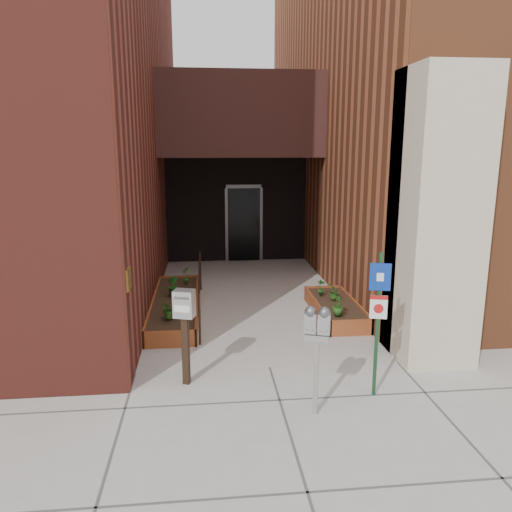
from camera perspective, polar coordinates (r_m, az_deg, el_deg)
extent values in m
plane|color=#9E9991|center=(7.74, 1.57, -12.62)|extent=(80.00, 80.00, 0.00)
cube|color=brown|center=(15.80, 21.17, 17.97)|extent=(8.00, 13.70, 10.00)
cube|color=beige|center=(8.02, 19.89, 3.99)|extent=(1.10, 1.20, 4.40)
cube|color=black|center=(12.99, -1.93, 15.68)|extent=(4.20, 2.00, 2.00)
cube|color=black|center=(14.48, -2.25, 5.44)|extent=(4.00, 0.30, 3.00)
cube|color=black|center=(14.38, -1.39, 3.59)|extent=(0.90, 0.06, 2.10)
cube|color=#B79338|center=(7.05, -14.40, -2.56)|extent=(0.04, 0.30, 0.30)
cube|color=brown|center=(8.49, -9.84, -9.36)|extent=(0.90, 0.04, 0.30)
cube|color=brown|center=(11.86, -8.76, -2.95)|extent=(0.90, 0.04, 0.30)
cube|color=brown|center=(10.19, -11.63, -5.66)|extent=(0.04, 3.60, 0.30)
cube|color=brown|center=(10.14, -6.77, -5.58)|extent=(0.04, 3.60, 0.30)
cube|color=black|center=(10.16, -9.20, -5.73)|extent=(0.82, 3.52, 0.26)
cube|color=brown|center=(9.01, 10.86, -8.07)|extent=(0.80, 0.04, 0.30)
cube|color=brown|center=(10.99, 7.63, -4.17)|extent=(0.80, 0.04, 0.30)
cube|color=brown|center=(9.90, 6.94, -6.03)|extent=(0.04, 2.20, 0.30)
cube|color=brown|center=(10.09, 11.17, -5.82)|extent=(0.04, 2.20, 0.30)
cube|color=black|center=(10.00, 9.07, -6.04)|extent=(0.72, 2.12, 0.26)
cylinder|color=black|center=(8.43, -6.47, -7.21)|extent=(0.04, 0.04, 0.90)
cylinder|color=black|center=(11.59, -6.38, -1.71)|extent=(0.04, 0.04, 0.90)
cylinder|color=black|center=(9.89, -6.48, -1.63)|extent=(0.04, 3.30, 0.04)
cube|color=#98989B|center=(6.38, 6.84, -13.61)|extent=(0.07, 0.07, 0.98)
cube|color=#98989B|center=(6.16, 6.97, -9.21)|extent=(0.32, 0.21, 0.08)
cube|color=#98989B|center=(6.11, 6.24, -7.63)|extent=(0.17, 0.14, 0.25)
sphere|color=#59595B|center=(6.06, 6.27, -6.33)|extent=(0.14, 0.14, 0.14)
cube|color=white|center=(6.05, 6.18, -7.61)|extent=(0.08, 0.03, 0.05)
cube|color=#B21414|center=(6.08, 6.16, -8.31)|extent=(0.08, 0.03, 0.03)
cube|color=#98989B|center=(6.09, 7.80, -7.73)|extent=(0.17, 0.14, 0.25)
sphere|color=#59595B|center=(6.04, 7.84, -6.42)|extent=(0.14, 0.14, 0.14)
cube|color=white|center=(6.04, 7.75, -7.72)|extent=(0.08, 0.03, 0.05)
cube|color=#B21414|center=(6.07, 7.73, -8.41)|extent=(0.08, 0.03, 0.03)
cube|color=#153A1C|center=(6.76, 13.69, -7.78)|extent=(0.05, 0.05, 1.97)
cube|color=navy|center=(6.53, 14.01, -2.34)|extent=(0.26, 0.08, 0.36)
cube|color=white|center=(6.53, 14.02, -2.35)|extent=(0.09, 0.03, 0.11)
cube|color=white|center=(6.65, 13.83, -5.69)|extent=(0.22, 0.07, 0.31)
cube|color=#B21414|center=(6.60, 13.89, -4.63)|extent=(0.22, 0.06, 0.05)
cylinder|color=#B21414|center=(6.64, 13.83, -5.87)|extent=(0.12, 0.04, 0.13)
cube|color=black|center=(7.13, -8.03, -10.61)|extent=(0.11, 0.11, 1.00)
cube|color=#B9B9BB|center=(6.89, -8.21, -5.40)|extent=(0.32, 0.27, 0.38)
cube|color=#59595B|center=(6.77, -8.52, -4.79)|extent=(0.19, 0.07, 0.04)
cube|color=white|center=(6.82, -8.48, -6.03)|extent=(0.21, 0.07, 0.09)
imported|color=#244E16|center=(8.98, -9.92, -5.89)|extent=(0.45, 0.45, 0.36)
imported|color=#185619|center=(10.31, -9.46, -3.36)|extent=(0.27, 0.27, 0.39)
imported|color=#265C1A|center=(10.38, -9.55, -3.36)|extent=(0.27, 0.27, 0.35)
imported|color=#2B5D1A|center=(11.13, -8.01, -2.17)|extent=(0.25, 0.25, 0.37)
imported|color=#1F5017|center=(9.12, 9.36, -5.57)|extent=(0.26, 0.26, 0.36)
imported|color=#1A5C1B|center=(10.28, 7.44, -3.52)|extent=(0.23, 0.23, 0.33)
imported|color=#265418|center=(10.03, 8.86, -4.08)|extent=(0.37, 0.37, 0.29)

